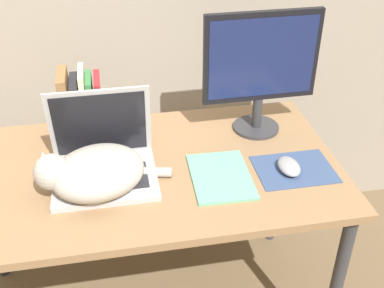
{
  "coord_description": "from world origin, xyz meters",
  "views": [
    {
      "loc": [
        -0.07,
        -0.95,
        1.67
      ],
      "look_at": [
        0.17,
        0.33,
        0.82
      ],
      "focal_mm": 45.0,
      "sensor_mm": 36.0,
      "label": 1
    }
  ],
  "objects_px": {
    "notepad": "(221,176)",
    "external_monitor": "(261,67)",
    "cat": "(93,172)",
    "laptop": "(104,161)",
    "computer_mouse": "(289,166)",
    "book_row": "(81,105)",
    "webcam": "(126,111)"
  },
  "relations": [
    {
      "from": "laptop",
      "to": "book_row",
      "type": "height_order",
      "value": "laptop"
    },
    {
      "from": "notepad",
      "to": "webcam",
      "type": "distance_m",
      "value": 0.5
    },
    {
      "from": "laptop",
      "to": "external_monitor",
      "type": "bearing_deg",
      "value": 18.56
    },
    {
      "from": "laptop",
      "to": "notepad",
      "type": "xyz_separation_m",
      "value": [
        0.37,
        -0.08,
        -0.05
      ]
    },
    {
      "from": "cat",
      "to": "external_monitor",
      "type": "height_order",
      "value": "external_monitor"
    },
    {
      "from": "cat",
      "to": "computer_mouse",
      "type": "xyz_separation_m",
      "value": [
        0.63,
        -0.01,
        -0.05
      ]
    },
    {
      "from": "laptop",
      "to": "book_row",
      "type": "relative_size",
      "value": 1.3
    },
    {
      "from": "computer_mouse",
      "to": "webcam",
      "type": "relative_size",
      "value": 1.59
    },
    {
      "from": "cat",
      "to": "book_row",
      "type": "xyz_separation_m",
      "value": [
        -0.03,
        0.36,
        0.05
      ]
    },
    {
      "from": "cat",
      "to": "webcam",
      "type": "bearing_deg",
      "value": 73.08
    },
    {
      "from": "laptop",
      "to": "external_monitor",
      "type": "height_order",
      "value": "external_monitor"
    },
    {
      "from": "laptop",
      "to": "book_row",
      "type": "distance_m",
      "value": 0.29
    },
    {
      "from": "cat",
      "to": "webcam",
      "type": "xyz_separation_m",
      "value": [
        0.13,
        0.41,
        -0.03
      ]
    },
    {
      "from": "external_monitor",
      "to": "computer_mouse",
      "type": "bearing_deg",
      "value": -84.62
    },
    {
      "from": "cat",
      "to": "webcam",
      "type": "distance_m",
      "value": 0.43
    },
    {
      "from": "external_monitor",
      "to": "webcam",
      "type": "bearing_deg",
      "value": 163.26
    },
    {
      "from": "computer_mouse",
      "to": "book_row",
      "type": "distance_m",
      "value": 0.77
    },
    {
      "from": "computer_mouse",
      "to": "notepad",
      "type": "height_order",
      "value": "computer_mouse"
    },
    {
      "from": "laptop",
      "to": "webcam",
      "type": "xyz_separation_m",
      "value": [
        0.09,
        0.34,
        -0.01
      ]
    },
    {
      "from": "external_monitor",
      "to": "notepad",
      "type": "relative_size",
      "value": 1.66
    },
    {
      "from": "cat",
      "to": "laptop",
      "type": "bearing_deg",
      "value": 66.59
    },
    {
      "from": "cat",
      "to": "notepad",
      "type": "height_order",
      "value": "cat"
    },
    {
      "from": "computer_mouse",
      "to": "webcam",
      "type": "bearing_deg",
      "value": 139.78
    },
    {
      "from": "book_row",
      "to": "notepad",
      "type": "distance_m",
      "value": 0.58
    },
    {
      "from": "laptop",
      "to": "cat",
      "type": "height_order",
      "value": "laptop"
    },
    {
      "from": "cat",
      "to": "notepad",
      "type": "bearing_deg",
      "value": -0.8
    },
    {
      "from": "external_monitor",
      "to": "book_row",
      "type": "distance_m",
      "value": 0.66
    },
    {
      "from": "external_monitor",
      "to": "book_row",
      "type": "relative_size",
      "value": 1.78
    },
    {
      "from": "notepad",
      "to": "book_row",
      "type": "bearing_deg",
      "value": 140.41
    },
    {
      "from": "laptop",
      "to": "notepad",
      "type": "relative_size",
      "value": 1.21
    },
    {
      "from": "notepad",
      "to": "external_monitor",
      "type": "bearing_deg",
      "value": 53.66
    },
    {
      "from": "computer_mouse",
      "to": "book_row",
      "type": "bearing_deg",
      "value": 150.89
    }
  ]
}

